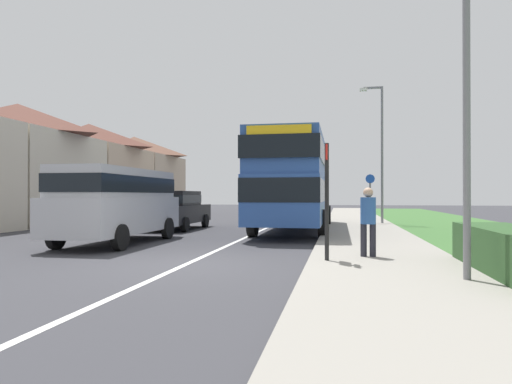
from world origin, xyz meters
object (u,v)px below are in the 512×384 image
object	(u,v)px
parked_van_silver	(118,199)
pedestrian_at_stop	(368,218)
street_lamp_near	(460,18)
double_decker_bus	(295,180)
bus_stop_sign	(327,193)
cycle_route_sign	(370,197)
street_lamp_mid	(380,145)
parked_car_black	(176,208)

from	to	relation	value
parked_van_silver	pedestrian_at_stop	world-z (taller)	parked_van_silver
parked_van_silver	street_lamp_near	world-z (taller)	street_lamp_near
double_decker_bus	bus_stop_sign	size ratio (longest dim) A/B	4.00
cycle_route_sign	pedestrian_at_stop	bearing A→B (deg)	-93.89
pedestrian_at_stop	bus_stop_sign	xyz separation A→B (m)	(-0.90, -0.75, 0.56)
pedestrian_at_stop	cycle_route_sign	distance (m)	12.49
bus_stop_sign	street_lamp_mid	distance (m)	13.83
double_decker_bus	street_lamp_near	world-z (taller)	street_lamp_near
double_decker_bus	parked_car_black	size ratio (longest dim) A/B	2.32
pedestrian_at_stop	street_lamp_near	world-z (taller)	street_lamp_near
parked_van_silver	pedestrian_at_stop	bearing A→B (deg)	-18.90
bus_stop_sign	street_lamp_near	size ratio (longest dim) A/B	0.34
parked_car_black	pedestrian_at_stop	distance (m)	11.32
street_lamp_near	street_lamp_mid	size ratio (longest dim) A/B	1.12
pedestrian_at_stop	street_lamp_near	size ratio (longest dim) A/B	0.22
street_lamp_near	parked_van_silver	bearing A→B (deg)	149.72
double_decker_bus	street_lamp_near	distance (m)	11.79
street_lamp_mid	pedestrian_at_stop	bearing A→B (deg)	-95.97
parked_car_black	bus_stop_sign	size ratio (longest dim) A/B	1.73
bus_stop_sign	parked_car_black	bearing A→B (deg)	126.52
bus_stop_sign	street_lamp_mid	world-z (taller)	street_lamp_mid
parked_van_silver	pedestrian_at_stop	size ratio (longest dim) A/B	3.28
street_lamp_near	street_lamp_mid	world-z (taller)	street_lamp_near
street_lamp_near	double_decker_bus	bearing A→B (deg)	109.05
parked_car_black	street_lamp_mid	size ratio (longest dim) A/B	0.65
parked_van_silver	street_lamp_near	size ratio (longest dim) A/B	0.71
parked_van_silver	parked_car_black	size ratio (longest dim) A/B	1.22
double_decker_bus	bus_stop_sign	bearing A→B (deg)	-80.29
cycle_route_sign	street_lamp_mid	size ratio (longest dim) A/B	0.37
parked_car_black	cycle_route_sign	size ratio (longest dim) A/B	1.78
double_decker_bus	parked_van_silver	world-z (taller)	double_decker_bus
double_decker_bus	cycle_route_sign	xyz separation A→B (m)	(3.31, 4.06, -0.71)
parked_car_black	double_decker_bus	bearing A→B (deg)	0.40
parked_van_silver	parked_car_black	xyz separation A→B (m)	(-0.27, 5.83, -0.44)
double_decker_bus	street_lamp_near	size ratio (longest dim) A/B	1.35
double_decker_bus	cycle_route_sign	distance (m)	5.29
cycle_route_sign	street_lamp_near	distance (m)	15.30
double_decker_bus	cycle_route_sign	bearing A→B (deg)	50.87
pedestrian_at_stop	bus_stop_sign	distance (m)	1.30
street_lamp_mid	bus_stop_sign	bearing A→B (deg)	-99.39
bus_stop_sign	double_decker_bus	bearing A→B (deg)	99.71
parked_van_silver	cycle_route_sign	distance (m)	12.89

